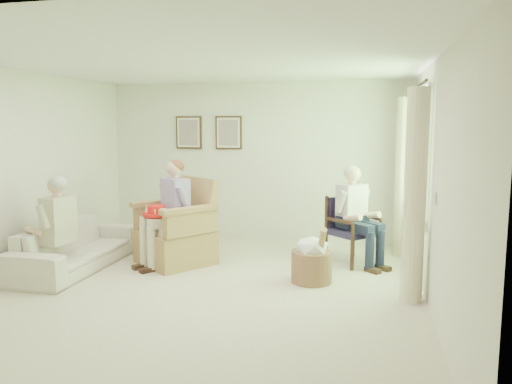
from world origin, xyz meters
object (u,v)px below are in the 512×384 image
(person_sofa, at_px, (54,222))
(hatbox, at_px, (312,259))
(wicker_armchair, at_px, (176,236))
(red_hat, at_px, (156,212))
(wood_armchair, at_px, (353,227))
(person_dark, at_px, (354,209))
(person_wicker, at_px, (171,205))
(sofa, at_px, (75,247))

(person_sofa, relative_size, hatbox, 1.72)
(wicker_armchair, distance_m, red_hat, 0.52)
(wood_armchair, bearing_deg, person_sofa, 156.08)
(person_dark, bearing_deg, person_sofa, 154.03)
(person_wicker, relative_size, red_hat, 4.00)
(wicker_armchair, xyz_separation_m, person_dark, (2.40, 0.44, 0.40))
(sofa, relative_size, red_hat, 5.77)
(person_dark, bearing_deg, red_hat, 148.42)
(sofa, relative_size, hatbox, 2.80)
(person_wicker, bearing_deg, red_hat, -99.61)
(wicker_armchair, relative_size, sofa, 0.58)
(wood_armchair, distance_m, red_hat, 2.72)
(person_dark, relative_size, hatbox, 1.83)
(person_wicker, xyz_separation_m, person_dark, (2.40, 0.59, -0.07))
(person_wicker, xyz_separation_m, red_hat, (-0.16, -0.15, -0.08))
(hatbox, bearing_deg, person_sofa, -170.16)
(wicker_armchair, relative_size, wood_armchair, 1.29)
(person_sofa, bearing_deg, hatbox, 107.00)
(sofa, height_order, person_wicker, person_wicker)
(person_wicker, bearing_deg, wicker_armchair, 126.77)
(wicker_armchair, height_order, person_sofa, person_sofa)
(person_dark, xyz_separation_m, person_sofa, (-3.61, -1.44, -0.06))
(wicker_armchair, bearing_deg, sofa, -117.80)
(sofa, distance_m, person_wicker, 1.39)
(person_wicker, xyz_separation_m, hatbox, (1.94, -0.30, -0.56))
(sofa, bearing_deg, red_hat, -75.53)
(person_dark, distance_m, red_hat, 2.66)
(red_hat, bearing_deg, person_sofa, -146.33)
(wood_armchair, bearing_deg, hatbox, -161.45)
(sofa, xyz_separation_m, red_hat, (1.05, 0.27, 0.47))
(wood_armchair, height_order, hatbox, wood_armchair)
(red_hat, bearing_deg, sofa, -165.53)
(wicker_armchair, height_order, person_dark, person_dark)
(wicker_armchair, bearing_deg, wood_armchair, 50.59)
(person_sofa, bearing_deg, person_wicker, 132.27)
(wood_armchair, xyz_separation_m, person_dark, (-0.00, -0.15, 0.28))
(person_wicker, bearing_deg, person_dark, 50.65)
(wood_armchair, distance_m, person_wicker, 2.53)
(wicker_armchair, relative_size, person_sofa, 0.93)
(sofa, height_order, person_dark, person_dark)
(person_wicker, height_order, person_sofa, person_wicker)
(sofa, height_order, hatbox, hatbox)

